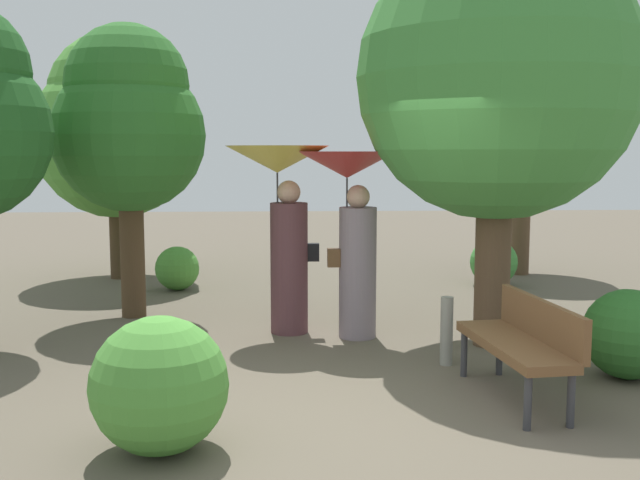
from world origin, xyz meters
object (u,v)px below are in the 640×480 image
object	(u,v)px
person_left	(282,203)
tree_near_left	(116,125)
person_right	(352,211)
tree_mid_right	(524,128)
park_bench	(523,339)
tree_far_back	(128,121)
path_marker_post	(447,331)
tree_near_right	(498,55)

from	to	relation	value
person_left	tree_near_left	bearing A→B (deg)	29.38
person_right	tree_mid_right	world-z (taller)	tree_mid_right
person_left	park_bench	xyz separation A→B (m)	(1.97, -2.40, -0.96)
tree_far_back	path_marker_post	distance (m)	4.62
tree_near_left	path_marker_post	size ratio (longest dim) A/B	5.90
person_right	path_marker_post	bearing A→B (deg)	-149.49
tree_mid_right	path_marker_post	xyz separation A→B (m)	(-2.41, -5.23, -2.10)
park_bench	tree_near_right	bearing A→B (deg)	166.11
tree_near_left	tree_far_back	bearing A→B (deg)	-74.87
park_bench	tree_near_right	distance (m)	3.06
person_left	tree_far_back	bearing A→B (deg)	57.85
tree_near_right	tree_far_back	world-z (taller)	tree_near_right
tree_mid_right	person_left	bearing A→B (deg)	-135.88
person_right	tree_near_right	world-z (taller)	tree_near_right
person_left	path_marker_post	bearing A→B (deg)	-136.69
tree_mid_right	tree_far_back	world-z (taller)	tree_mid_right
park_bench	tree_far_back	size ratio (longest dim) A/B	0.43
tree_mid_right	path_marker_post	world-z (taller)	tree_mid_right
person_right	path_marker_post	xyz separation A→B (m)	(0.81, -1.13, -1.07)
person_right	tree_near_right	xyz separation A→B (m)	(1.45, -0.41, 1.62)
path_marker_post	person_right	bearing A→B (deg)	125.78
person_right	park_bench	bearing A→B (deg)	-155.81
tree_near_left	tree_far_back	size ratio (longest dim) A/B	1.09
person_left	tree_near_left	distance (m)	4.73
person_right	tree_mid_right	distance (m)	5.32
person_left	person_right	size ratio (longest dim) A/B	1.03
tree_far_back	path_marker_post	world-z (taller)	tree_far_back
person_left	tree_mid_right	size ratio (longest dim) A/B	0.58
person_left	tree_mid_right	bearing A→B (deg)	-51.15
path_marker_post	tree_near_right	bearing A→B (deg)	48.37
tree_mid_right	tree_far_back	bearing A→B (deg)	-153.44
tree_near_right	path_marker_post	size ratio (longest dim) A/B	7.08
park_bench	path_marker_post	world-z (taller)	park_bench
park_bench	tree_near_left	world-z (taller)	tree_near_left
person_left	tree_far_back	world-z (taller)	tree_far_back
park_bench	path_marker_post	size ratio (longest dim) A/B	2.33
path_marker_post	tree_far_back	bearing A→B (deg)	145.84
tree_near_right	tree_mid_right	xyz separation A→B (m)	(1.77, 4.51, -0.59)
park_bench	tree_mid_right	size ratio (longest dim) A/B	0.42
person_right	tree_near_right	size ratio (longest dim) A/B	0.44
person_right	park_bench	distance (m)	2.62
tree_mid_right	person_right	bearing A→B (deg)	-128.12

